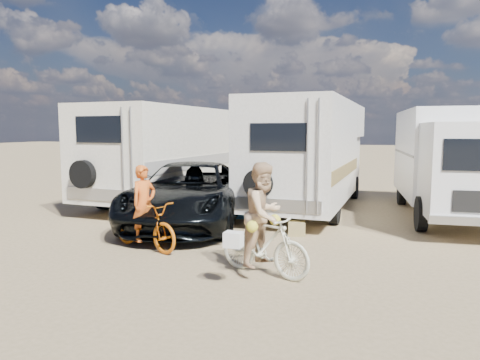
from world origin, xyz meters
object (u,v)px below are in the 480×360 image
(box_truck, at_px, (451,164))
(bike_man, at_px, (145,225))
(rv_main, at_px, (311,156))
(cooler, at_px, (239,209))
(dark_suv, at_px, (190,193))
(rider_woman, at_px, (264,224))
(rv_left, at_px, (177,155))
(rider_man, at_px, (144,212))
(crate, at_px, (297,228))
(bike_woman, at_px, (264,244))

(box_truck, distance_m, bike_man, 8.76)
(rv_main, distance_m, cooler, 3.23)
(dark_suv, height_order, rider_woman, rider_woman)
(cooler, bearing_deg, rv_main, 33.88)
(rv_left, height_order, box_truck, rv_left)
(rv_left, xyz_separation_m, rider_man, (2.33, -6.17, -0.82))
(rider_man, bearing_deg, dark_suv, 24.65)
(rv_left, distance_m, box_truck, 8.86)
(box_truck, distance_m, crate, 5.29)
(box_truck, height_order, cooler, box_truck)
(box_truck, height_order, bike_woman, box_truck)
(rv_left, bearing_deg, box_truck, -0.08)
(rider_man, bearing_deg, rider_woman, -85.38)
(dark_suv, bearing_deg, box_truck, 13.06)
(dark_suv, relative_size, crate, 14.78)
(cooler, bearing_deg, crate, -58.66)
(cooler, height_order, crate, cooler)
(bike_man, height_order, rider_man, rider_man)
(bike_man, bearing_deg, cooler, 9.19)
(rider_woman, bearing_deg, rv_main, 21.70)
(rv_main, distance_m, crate, 4.23)
(dark_suv, bearing_deg, rider_woman, -60.92)
(rider_woman, distance_m, crate, 3.18)
(cooler, bearing_deg, dark_suv, -149.73)
(crate, bearing_deg, bike_woman, -89.15)
(rv_left, relative_size, dark_suv, 1.42)
(bike_woman, relative_size, cooler, 2.94)
(dark_suv, bearing_deg, crate, -19.14)
(cooler, bearing_deg, rider_woman, -86.95)
(dark_suv, relative_size, rider_woman, 3.30)
(dark_suv, xyz_separation_m, rider_woman, (3.02, -3.46, 0.07))
(box_truck, xyz_separation_m, bike_woman, (-3.66, -6.60, -1.02))
(dark_suv, relative_size, cooler, 9.61)
(bike_woman, bearing_deg, rv_left, 55.06)
(box_truck, xyz_separation_m, rider_man, (-6.52, -5.76, -0.76))
(box_truck, bearing_deg, dark_suv, -160.04)
(dark_suv, xyz_separation_m, crate, (2.98, -0.37, -0.66))
(dark_suv, xyz_separation_m, bike_woman, (3.02, -3.46, -0.28))
(rv_main, relative_size, bike_woman, 4.39)
(cooler, relative_size, crate, 1.54)
(rv_left, relative_size, rider_man, 5.23)
(rv_main, relative_size, dark_suv, 1.34)
(box_truck, distance_m, cooler, 6.18)
(rv_left, distance_m, cooler, 4.15)
(bike_woman, bearing_deg, rider_woman, 0.00)
(crate, bearing_deg, dark_suv, 172.91)
(rv_left, relative_size, bike_woman, 4.63)
(rv_main, relative_size, rider_woman, 4.44)
(rider_man, bearing_deg, rv_left, 41.66)
(dark_suv, relative_size, bike_woman, 3.27)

